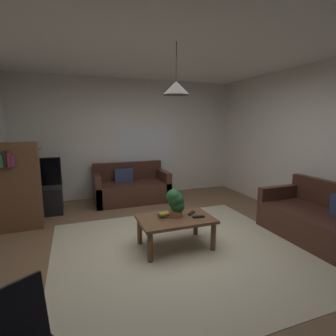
{
  "coord_description": "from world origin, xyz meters",
  "views": [
    {
      "loc": [
        -1.28,
        -3.18,
        1.69
      ],
      "look_at": [
        0.0,
        0.3,
        1.05
      ],
      "focal_mm": 27.83,
      "sensor_mm": 36.0,
      "label": 1
    }
  ],
  "objects_px": {
    "book_on_table_0": "(165,216)",
    "tv_stand": "(37,202)",
    "remote_on_table_1": "(199,217)",
    "couch_under_window": "(131,189)",
    "tv": "(34,173)",
    "remote_on_table_0": "(191,213)",
    "potted_plant_on_table": "(176,202)",
    "couch_right_side": "(316,221)",
    "book_on_table_1": "(164,215)",
    "coffee_table": "(176,222)",
    "book_on_table_2": "(165,213)",
    "pendant_lamp": "(176,88)",
    "bookshelf_corner": "(16,186)",
    "potted_palm_corner": "(27,180)"
  },
  "relations": [
    {
      "from": "book_on_table_2",
      "to": "pendant_lamp",
      "type": "xyz_separation_m",
      "value": [
        0.13,
        -0.07,
        1.65
      ]
    },
    {
      "from": "remote_on_table_1",
      "to": "tv_stand",
      "type": "distance_m",
      "value": 3.14
    },
    {
      "from": "book_on_table_1",
      "to": "remote_on_table_0",
      "type": "bearing_deg",
      "value": -2.47
    },
    {
      "from": "couch_right_side",
      "to": "book_on_table_1",
      "type": "height_order",
      "value": "couch_right_side"
    },
    {
      "from": "book_on_table_0",
      "to": "pendant_lamp",
      "type": "xyz_separation_m",
      "value": [
        0.13,
        -0.07,
        1.69
      ]
    },
    {
      "from": "couch_under_window",
      "to": "bookshelf_corner",
      "type": "height_order",
      "value": "bookshelf_corner"
    },
    {
      "from": "remote_on_table_1",
      "to": "bookshelf_corner",
      "type": "xyz_separation_m",
      "value": [
        -2.43,
        1.51,
        0.28
      ]
    },
    {
      "from": "remote_on_table_1",
      "to": "potted_palm_corner",
      "type": "relative_size",
      "value": 0.12
    },
    {
      "from": "tv_stand",
      "to": "remote_on_table_0",
      "type": "bearing_deg",
      "value": -42.5
    },
    {
      "from": "tv",
      "to": "remote_on_table_1",
      "type": "bearing_deg",
      "value": -44.12
    },
    {
      "from": "potted_plant_on_table",
      "to": "coffee_table",
      "type": "bearing_deg",
      "value": -110.65
    },
    {
      "from": "couch_right_side",
      "to": "pendant_lamp",
      "type": "distance_m",
      "value": 2.8
    },
    {
      "from": "remote_on_table_0",
      "to": "potted_plant_on_table",
      "type": "bearing_deg",
      "value": -132.2
    },
    {
      "from": "couch_right_side",
      "to": "book_on_table_1",
      "type": "relative_size",
      "value": 9.75
    },
    {
      "from": "couch_under_window",
      "to": "bookshelf_corner",
      "type": "bearing_deg",
      "value": -154.94
    },
    {
      "from": "remote_on_table_0",
      "to": "book_on_table_1",
      "type": "bearing_deg",
      "value": -136.68
    },
    {
      "from": "tv",
      "to": "bookshelf_corner",
      "type": "bearing_deg",
      "value": -105.74
    },
    {
      "from": "coffee_table",
      "to": "remote_on_table_1",
      "type": "xyz_separation_m",
      "value": [
        0.29,
        -0.11,
        0.08
      ]
    },
    {
      "from": "couch_right_side",
      "to": "book_on_table_0",
      "type": "bearing_deg",
      "value": -103.78
    },
    {
      "from": "coffee_table",
      "to": "tv",
      "type": "relative_size",
      "value": 1.08
    },
    {
      "from": "book_on_table_0",
      "to": "tv_stand",
      "type": "distance_m",
      "value": 2.72
    },
    {
      "from": "potted_plant_on_table",
      "to": "potted_palm_corner",
      "type": "xyz_separation_m",
      "value": [
        -2.16,
        2.53,
        -0.06
      ]
    },
    {
      "from": "potted_palm_corner",
      "to": "pendant_lamp",
      "type": "relative_size",
      "value": 2.17
    },
    {
      "from": "book_on_table_0",
      "to": "book_on_table_2",
      "type": "relative_size",
      "value": 1.02
    },
    {
      "from": "couch_right_side",
      "to": "bookshelf_corner",
      "type": "bearing_deg",
      "value": -114.08
    },
    {
      "from": "couch_under_window",
      "to": "tv",
      "type": "relative_size",
      "value": 1.7
    },
    {
      "from": "book_on_table_1",
      "to": "book_on_table_2",
      "type": "height_order",
      "value": "book_on_table_2"
    },
    {
      "from": "remote_on_table_0",
      "to": "bookshelf_corner",
      "type": "distance_m",
      "value": 2.76
    },
    {
      "from": "book_on_table_0",
      "to": "potted_plant_on_table",
      "type": "distance_m",
      "value": 0.25
    },
    {
      "from": "book_on_table_0",
      "to": "remote_on_table_1",
      "type": "xyz_separation_m",
      "value": [
        0.42,
        -0.18,
        0.0
      ]
    },
    {
      "from": "book_on_table_2",
      "to": "tv",
      "type": "bearing_deg",
      "value": 132.21
    },
    {
      "from": "coffee_table",
      "to": "tv_stand",
      "type": "height_order",
      "value": "tv_stand"
    },
    {
      "from": "couch_right_side",
      "to": "remote_on_table_1",
      "type": "relative_size",
      "value": 9.4
    },
    {
      "from": "coffee_table",
      "to": "potted_plant_on_table",
      "type": "height_order",
      "value": "potted_plant_on_table"
    },
    {
      "from": "couch_right_side",
      "to": "bookshelf_corner",
      "type": "height_order",
      "value": "bookshelf_corner"
    },
    {
      "from": "book_on_table_2",
      "to": "bookshelf_corner",
      "type": "distance_m",
      "value": 2.42
    },
    {
      "from": "coffee_table",
      "to": "remote_on_table_1",
      "type": "distance_m",
      "value": 0.32
    },
    {
      "from": "couch_right_side",
      "to": "book_on_table_1",
      "type": "bearing_deg",
      "value": -103.89
    },
    {
      "from": "book_on_table_0",
      "to": "pendant_lamp",
      "type": "height_order",
      "value": "pendant_lamp"
    },
    {
      "from": "couch_under_window",
      "to": "tv",
      "type": "height_order",
      "value": "tv"
    },
    {
      "from": "potted_plant_on_table",
      "to": "remote_on_table_0",
      "type": "bearing_deg",
      "value": 2.02
    },
    {
      "from": "couch_right_side",
      "to": "tv_stand",
      "type": "bearing_deg",
      "value": -122.54
    },
    {
      "from": "potted_palm_corner",
      "to": "book_on_table_1",
      "type": "bearing_deg",
      "value": -51.26
    },
    {
      "from": "tv",
      "to": "book_on_table_0",
      "type": "bearing_deg",
      "value": -47.65
    },
    {
      "from": "tv_stand",
      "to": "pendant_lamp",
      "type": "xyz_separation_m",
      "value": [
        1.94,
        -2.09,
        1.87
      ]
    },
    {
      "from": "book_on_table_0",
      "to": "remote_on_table_1",
      "type": "distance_m",
      "value": 0.46
    },
    {
      "from": "potted_plant_on_table",
      "to": "book_on_table_2",
      "type": "bearing_deg",
      "value": 173.64
    },
    {
      "from": "book_on_table_1",
      "to": "potted_palm_corner",
      "type": "bearing_deg",
      "value": 128.74
    },
    {
      "from": "book_on_table_1",
      "to": "remote_on_table_1",
      "type": "relative_size",
      "value": 0.96
    },
    {
      "from": "couch_under_window",
      "to": "remote_on_table_1",
      "type": "xyz_separation_m",
      "value": [
        0.4,
        -2.46,
        0.16
      ]
    }
  ]
}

